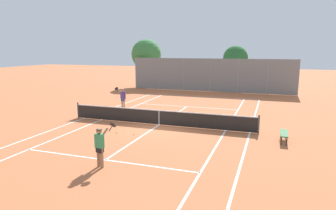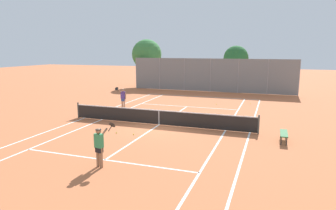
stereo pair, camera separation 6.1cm
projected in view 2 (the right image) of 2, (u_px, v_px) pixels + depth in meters
name	position (u px, v px, depth m)	size (l,w,h in m)	color
ground_plane	(159.00, 125.00, 18.69)	(120.00, 120.00, 0.00)	#BC663D
court_line_markings	(159.00, 125.00, 18.69)	(11.10, 23.90, 0.01)	white
tennis_net	(159.00, 117.00, 18.60)	(12.00, 0.10, 1.07)	#474C47
player_near_side	(99.00, 145.00, 11.83)	(0.77, 0.71, 1.77)	#936B4C
player_far_left	(123.00, 97.00, 23.55)	(0.67, 0.73, 1.77)	tan
loose_tennis_ball_0	(188.00, 98.00, 28.93)	(0.07, 0.07, 0.07)	#D1DB33
loose_tennis_ball_1	(116.00, 133.00, 16.79)	(0.07, 0.07, 0.07)	#D1DB33
loose_tennis_ball_2	(250.00, 104.00, 25.73)	(0.07, 0.07, 0.07)	#D1DB33
loose_tennis_ball_3	(178.00, 98.00, 28.65)	(0.07, 0.07, 0.07)	#D1DB33
loose_tennis_ball_4	(216.00, 104.00, 25.51)	(0.07, 0.07, 0.07)	#D1DB33
loose_tennis_ball_5	(134.00, 134.00, 16.50)	(0.07, 0.07, 0.07)	#D1DB33
courtside_bench	(284.00, 134.00, 15.22)	(0.36, 1.50, 0.47)	#2D6638
back_fence	(210.00, 75.00, 32.98)	(18.13, 0.08, 3.68)	gray
tree_behind_left	(146.00, 55.00, 37.68)	(3.73, 3.73, 5.89)	brown
tree_behind_right	(235.00, 59.00, 34.79)	(2.86, 2.86, 5.07)	brown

